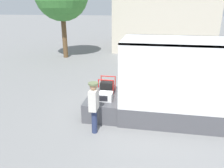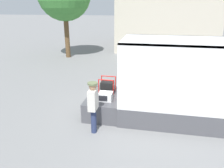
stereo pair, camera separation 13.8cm
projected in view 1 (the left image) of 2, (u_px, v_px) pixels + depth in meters
The scene contains 5 objects.
ground_plane at pixel (122, 113), 8.38m from camera, with size 160.00×160.00×0.00m, color gray.
tailgate_deck at pixel (105, 104), 8.37m from camera, with size 1.27×2.05×0.68m, color #4C4C51.
microwave at pixel (106, 96), 7.80m from camera, with size 0.48×0.41×0.29m.
portable_generator at pixel (107, 87), 8.47m from camera, with size 0.60×0.50×0.60m.
worker_person at pixel (94, 103), 6.75m from camera, with size 0.31×0.44×1.71m.
Camera 1 is at (0.93, -7.44, 3.91)m, focal length 35.00 mm.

